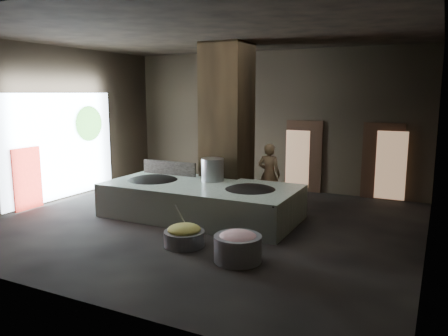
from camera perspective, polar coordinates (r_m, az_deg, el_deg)
The scene contains 28 objects.
floor at distance 10.92m, azimuth -2.63°, elevation -7.28°, with size 10.00×9.00×0.10m, color black.
ceiling at distance 10.54m, azimuth -2.84°, elevation 17.39°, with size 10.00×9.00×0.10m, color black.
back_wall at distance 14.61m, azimuth 6.09°, elevation 6.19°, with size 10.00×0.10×4.50m, color black.
front_wall at distance 6.91m, azimuth -21.54°, elevation 1.57°, with size 10.00×0.10×4.50m, color black.
left_wall at distance 13.68m, azimuth -21.60°, elevation 5.32°, with size 0.10×9.00×4.50m, color black.
right_wall at distance 9.15m, azimuth 26.09°, elevation 3.12°, with size 0.10×9.00×4.50m, color black.
pillar at distance 12.30m, azimuth 0.40°, elevation 5.58°, with size 1.20×1.20×4.50m, color black.
hearth_platform at distance 11.23m, azimuth -3.05°, elevation -4.28°, with size 4.92×2.35×0.86m, color silver.
platform_cap at distance 11.14m, azimuth -3.07°, elevation -2.34°, with size 4.81×2.31×0.03m, color black.
wok_left at distance 11.88m, azimuth -9.27°, elevation -2.01°, with size 1.55×1.55×0.43m, color black.
wok_left_rim at distance 11.87m, azimuth -9.28°, elevation -1.68°, with size 1.58×1.58×0.05m, color black.
wok_right at distance 10.61m, azimuth 3.43°, elevation -3.32°, with size 1.44×1.44×0.41m, color black.
wok_right_rim at distance 10.60m, azimuth 3.43°, elevation -2.95°, with size 1.48×1.48×0.05m, color black.
stock_pot at distance 11.53m, azimuth -1.51°, elevation -0.32°, with size 0.60×0.60×0.64m, color #93969A.
splash_guard at distance 12.48m, azimuth -7.16°, elevation -0.09°, with size 1.71×0.06×0.43m, color black.
cook at distance 12.41m, azimuth 5.89°, elevation -0.82°, with size 0.64×0.41×1.76m, color olive.
veg_basin at distance 9.27m, azimuth -5.20°, elevation -9.12°, with size 0.85×0.85×0.31m, color slate.
veg_fill at distance 9.21m, azimuth -5.22°, elevation -7.99°, with size 0.70×0.70×0.21m, color #769749.
ladle at distance 9.35m, azimuth -5.54°, elevation -6.44°, with size 0.03×0.03×0.67m, color #93969A.
meat_basin at distance 8.40m, azimuth 1.81°, elevation -10.44°, with size 0.91×0.91×0.50m, color slate.
meat_fill at distance 8.34m, azimuth 1.82°, elevation -9.15°, with size 0.75×0.75×0.29m, color pink.
doorway_near at distance 14.26m, azimuth 10.38°, elevation 1.35°, with size 1.18×0.08×2.38m, color black.
doorway_near_glow at distance 14.28m, azimuth 9.57°, elevation 1.19°, with size 0.78×0.04×1.84m, color #8C6647.
doorway_far at distance 13.79m, azimuth 19.99°, elevation 0.63°, with size 1.18×0.08×2.38m, color black.
doorway_far_glow at distance 13.69m, azimuth 20.97°, elevation 0.30°, with size 0.85×0.04×2.02m, color #8C6647.
left_opening at distance 13.80m, azimuth -20.53°, elevation 2.70°, with size 0.04×4.20×3.10m, color white.
pavilion_sliver at distance 13.01m, azimuth -24.30°, elevation -1.29°, with size 0.05×0.90×1.70m, color maroon.
tree_silhouette at distance 14.44m, azimuth -17.21°, elevation 5.57°, with size 0.28×1.10×1.10m, color #194714.
Camera 1 is at (5.12, -9.10, 3.16)m, focal length 35.00 mm.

